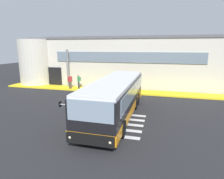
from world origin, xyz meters
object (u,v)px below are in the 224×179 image
entry_support_column (68,68)px  bus_main_foreground (116,98)px  passenger_near_column (70,81)px  passenger_by_doorway (79,80)px

entry_support_column → bus_main_foreground: bearing=-45.6°
entry_support_column → passenger_near_column: bearing=-54.7°
entry_support_column → passenger_by_doorway: size_ratio=2.71×
bus_main_foreground → passenger_near_column: size_ratio=6.19×
entry_support_column → passenger_near_column: 1.93m
entry_support_column → passenger_by_doorway: entry_support_column is taller
entry_support_column → bus_main_foreground: entry_support_column is taller
passenger_near_column → passenger_by_doorway: size_ratio=1.00×
bus_main_foreground → passenger_near_column: bus_main_foreground is taller
bus_main_foreground → entry_support_column: bearing=134.4°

